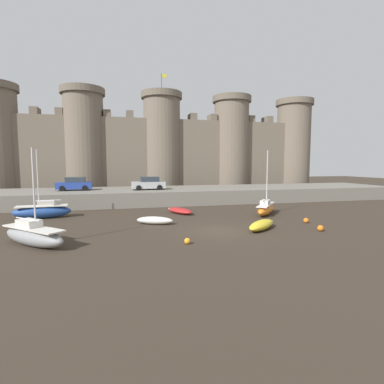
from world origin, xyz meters
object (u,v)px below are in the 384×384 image
(mooring_buoy_off_centre, at_px, (306,220))
(car_quay_west, at_px, (149,183))
(rowboat_near_channel_right, at_px, (155,220))
(mooring_buoy_mid_mud, at_px, (320,228))
(rowboat_midflat_centre, at_px, (180,210))
(sailboat_midflat_right, at_px, (43,211))
(rowboat_foreground_centre, at_px, (262,225))
(sailboat_foreground_left, at_px, (266,208))
(car_quay_centre_west, at_px, (75,184))
(mooring_buoy_near_channel, at_px, (187,241))
(sailboat_midflat_left, at_px, (33,235))

(mooring_buoy_off_centre, distance_m, car_quay_west, 19.67)
(rowboat_near_channel_right, relative_size, mooring_buoy_mid_mud, 7.06)
(rowboat_midflat_centre, bearing_deg, sailboat_midflat_right, 178.07)
(mooring_buoy_mid_mud, bearing_deg, rowboat_near_channel_right, 154.68)
(rowboat_near_channel_right, xyz_separation_m, mooring_buoy_mid_mud, (11.57, -5.48, -0.11))
(rowboat_midflat_centre, relative_size, sailboat_midflat_right, 0.60)
(car_quay_west, bearing_deg, rowboat_foreground_centre, -68.38)
(sailboat_foreground_left, xyz_separation_m, car_quay_centre_west, (-19.14, 12.29, 1.88))
(mooring_buoy_off_centre, relative_size, mooring_buoy_mid_mud, 0.94)
(sailboat_midflat_right, bearing_deg, car_quay_centre_west, 80.36)
(rowboat_near_channel_right, bearing_deg, mooring_buoy_near_channel, -79.27)
(rowboat_foreground_centre, bearing_deg, sailboat_midflat_right, 152.25)
(sailboat_midflat_right, height_order, rowboat_foreground_centre, sailboat_midflat_right)
(sailboat_midflat_left, relative_size, mooring_buoy_off_centre, 13.88)
(rowboat_midflat_centre, height_order, sailboat_midflat_right, sailboat_midflat_right)
(sailboat_midflat_left, bearing_deg, mooring_buoy_off_centre, 6.17)
(rowboat_foreground_centre, distance_m, mooring_buoy_off_centre, 4.99)
(rowboat_near_channel_right, xyz_separation_m, car_quay_west, (0.82, 13.20, 2.16))
(sailboat_midflat_right, height_order, sailboat_midflat_left, sailboat_midflat_right)
(mooring_buoy_near_channel, bearing_deg, sailboat_midflat_right, 132.79)
(sailboat_midflat_left, bearing_deg, sailboat_foreground_left, 19.73)
(rowboat_near_channel_right, relative_size, rowboat_foreground_centre, 0.90)
(sailboat_midflat_right, relative_size, sailboat_midflat_left, 1.06)
(mooring_buoy_off_centre, bearing_deg, rowboat_near_channel_right, 168.48)
(car_quay_centre_west, bearing_deg, sailboat_midflat_right, -99.64)
(rowboat_midflat_centre, relative_size, car_quay_centre_west, 0.91)
(mooring_buoy_mid_mud, distance_m, car_quay_centre_west, 28.00)
(sailboat_foreground_left, xyz_separation_m, mooring_buoy_mid_mud, (0.47, -7.57, -0.38))
(sailboat_foreground_left, xyz_separation_m, rowboat_near_channel_right, (-11.10, -2.09, -0.28))
(rowboat_near_channel_right, bearing_deg, sailboat_foreground_left, 10.67)
(rowboat_foreground_centre, relative_size, car_quay_centre_west, 0.86)
(sailboat_midflat_left, bearing_deg, mooring_buoy_mid_mud, -2.21)
(rowboat_near_channel_right, height_order, rowboat_foreground_centre, rowboat_foreground_centre)
(rowboat_foreground_centre, xyz_separation_m, car_quay_centre_west, (-15.65, 18.30, 2.12))
(sailboat_foreground_left, distance_m, sailboat_midflat_right, 20.93)
(rowboat_near_channel_right, xyz_separation_m, rowboat_foreground_centre, (7.61, -3.93, 0.03))
(rowboat_foreground_centre, distance_m, car_quay_west, 18.55)
(rowboat_midflat_centre, height_order, car_quay_centre_west, car_quay_centre_west)
(mooring_buoy_near_channel, distance_m, car_quay_west, 19.93)
(rowboat_foreground_centre, bearing_deg, car_quay_centre_west, 130.53)
(sailboat_midflat_right, xyz_separation_m, car_quay_centre_west, (1.57, 9.25, 1.81))
(mooring_buoy_off_centre, distance_m, mooring_buoy_mid_mud, 3.06)
(mooring_buoy_off_centre, relative_size, car_quay_west, 0.10)
(sailboat_foreground_left, bearing_deg, mooring_buoy_off_centre, -74.24)
(rowboat_foreground_centre, height_order, car_quay_west, car_quay_west)
(mooring_buoy_near_channel, bearing_deg, rowboat_foreground_centre, 22.75)
(rowboat_near_channel_right, distance_m, sailboat_midflat_left, 9.21)
(rowboat_foreground_centre, relative_size, mooring_buoy_mid_mud, 7.84)
(sailboat_midflat_right, relative_size, car_quay_centre_west, 1.51)
(rowboat_near_channel_right, xyz_separation_m, car_quay_centre_west, (-8.04, 14.38, 2.16))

